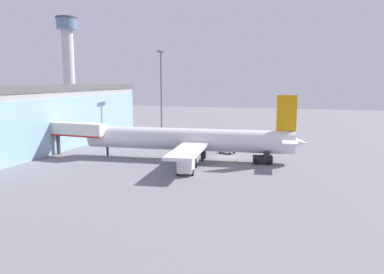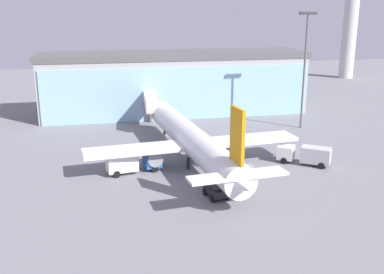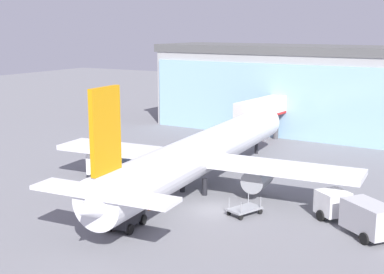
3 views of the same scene
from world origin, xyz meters
The scene contains 12 objects.
ground centered at (0.00, 0.00, 0.00)m, with size 240.00×240.00×0.00m, color slate.
terminal_building centered at (0.00, 37.52, 6.35)m, with size 55.14×14.69×12.70m.
jet_bridge centered at (-6.63, 26.40, 4.68)m, with size 3.22×11.54×6.07m.
control_tower centered at (62.62, 73.84, 22.10)m, with size 7.97×7.97×37.44m.
apron_light_mast centered at (20.20, 19.83, 12.14)m, with size 3.20×0.40×20.71m.
airplane centered at (-3.94, 5.30, 3.48)m, with size 30.49×39.87×11.39m.
catering_truck centered at (-12.58, 3.47, 1.47)m, with size 7.56×3.45×2.65m.
fuel_truck centered at (11.64, 1.12, 1.47)m, with size 7.14×6.18×2.65m.
baggage_cart centered at (2.82, 0.21, 0.50)m, with size 2.50×3.19×1.50m.
pushback_tug centered at (-3.95, -7.19, 0.97)m, with size 2.58×3.43×2.30m.
safety_cone_nose centered at (-4.74, -2.73, 0.28)m, with size 0.36×0.36×0.55m, color orange.
safety_cone_wingtip centered at (10.62, 5.86, 0.28)m, with size 0.36×0.36×0.55m, color orange.
Camera 2 is at (-17.87, -53.63, 21.27)m, focal length 42.00 mm.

